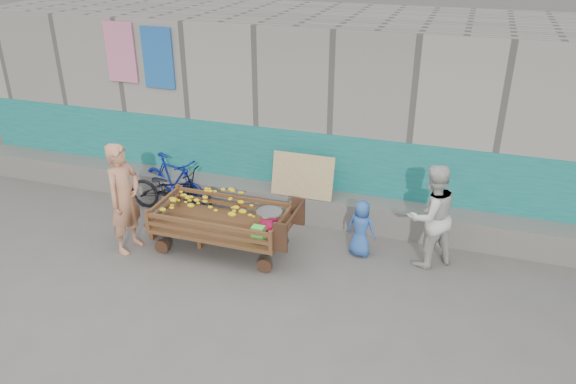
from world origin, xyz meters
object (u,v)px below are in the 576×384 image
(vendor_man, at_px, (124,198))
(child, at_px, (361,228))
(woman, at_px, (431,216))
(bench, at_px, (178,229))
(bicycle_blue, at_px, (174,182))
(banana_cart, at_px, (218,213))
(bicycle_dark, at_px, (171,190))

(vendor_man, relative_size, child, 1.94)
(woman, xyz_separation_m, child, (-0.94, -0.07, -0.33))
(bench, distance_m, bicycle_blue, 1.22)
(banana_cart, relative_size, child, 2.46)
(banana_cart, distance_m, bench, 0.83)
(bicycle_dark, height_order, bicycle_blue, bicycle_blue)
(vendor_man, distance_m, bicycle_blue, 1.51)
(bench, distance_m, bicycle_dark, 1.02)
(bicycle_dark, distance_m, bicycle_blue, 0.21)
(banana_cart, xyz_separation_m, bench, (-0.71, 0.05, -0.42))
(bench, xyz_separation_m, woman, (3.66, 0.55, 0.57))
(bicycle_dark, bearing_deg, bicycle_blue, 11.86)
(bicycle_blue, bearing_deg, woman, -75.45)
(vendor_man, distance_m, child, 3.43)
(bench, xyz_separation_m, bicycle_blue, (-0.61, 1.02, 0.27))
(banana_cart, height_order, bench, banana_cart)
(woman, distance_m, bicycle_blue, 4.30)
(vendor_man, bearing_deg, bicycle_blue, 8.21)
(woman, relative_size, child, 1.76)
(bicycle_blue, bearing_deg, child, -78.39)
(child, bearing_deg, bicycle_blue, 1.88)
(banana_cart, distance_m, bicycle_dark, 1.56)
(vendor_man, xyz_separation_m, woman, (4.22, 0.99, -0.08))
(woman, height_order, child, woman)
(woman, relative_size, bicycle_dark, 1.00)
(banana_cart, bearing_deg, bench, 175.65)
(bench, bearing_deg, vendor_man, -141.87)
(banana_cart, bearing_deg, woman, 11.59)
(child, distance_m, bicycle_blue, 3.36)
(banana_cart, height_order, child, banana_cart)
(woman, height_order, bicycle_dark, woman)
(bench, height_order, vendor_man, vendor_man)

